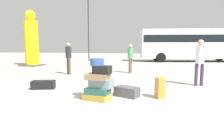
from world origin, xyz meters
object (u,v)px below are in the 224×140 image
suitcase_charcoal_upright_blue (127,92)px  person_tourist_with_camera (68,55)px  person_bearded_onlooker (130,56)px  suitcase_tan_behind_tower (160,88)px  suitcase_black_foreground_far (43,85)px  parked_bus (192,43)px  yellow_dummy_statue (31,41)px  lamp_post (88,20)px  suitcase_tower (99,83)px  person_passerby_in_red (200,58)px

suitcase_charcoal_upright_blue → person_tourist_with_camera: person_tourist_with_camera is taller
person_bearded_onlooker → person_tourist_with_camera: (-3.08, -1.27, 0.04)m
suitcase_tan_behind_tower → suitcase_charcoal_upright_blue: size_ratio=0.85×
suitcase_black_foreground_far → parked_bus: parked_bus is taller
person_bearded_onlooker → yellow_dummy_statue: (-7.99, 2.31, 0.92)m
parked_bus → lamp_post: 10.65m
suitcase_black_foreground_far → person_bearded_onlooker: 5.32m
suitcase_black_foreground_far → person_tourist_with_camera: 3.67m
yellow_dummy_statue → parked_bus: 14.80m
suitcase_tower → suitcase_black_foreground_far: bearing=159.6°
suitcase_black_foreground_far → suitcase_charcoal_upright_blue: bearing=-25.3°
person_bearded_onlooker → parked_bus: parked_bus is taller
suitcase_tan_behind_tower → lamp_post: 15.44m
suitcase_black_foreground_far → person_bearded_onlooker: bearing=45.4°
person_tourist_with_camera → yellow_dummy_statue: bearing=-175.7°
suitcase_black_foreground_far → parked_bus: (6.90, 14.78, 1.69)m
yellow_dummy_statue → parked_bus: size_ratio=0.41×
yellow_dummy_statue → parked_bus: (12.63, 7.72, -0.04)m
person_tourist_with_camera → yellow_dummy_statue: (-4.91, 3.58, 0.87)m
suitcase_tan_behind_tower → yellow_dummy_statue: yellow_dummy_statue is taller
person_passerby_in_red → parked_bus: size_ratio=0.16×
suitcase_tower → person_bearded_onlooker: (-0.03, 5.60, 0.49)m
yellow_dummy_statue → lamp_post: lamp_post is taller
suitcase_tower → person_passerby_in_red: (2.99, 2.76, 0.55)m
suitcase_tower → person_bearded_onlooker: person_bearded_onlooker is taller
suitcase_tan_behind_tower → parked_bus: (3.01, 15.05, 1.54)m
person_tourist_with_camera → parked_bus: (7.71, 11.30, 0.84)m
suitcase_black_foreground_far → lamp_post: bearing=85.3°
parked_bus → suitcase_tan_behind_tower: bearing=-112.0°
suitcase_charcoal_upright_blue → suitcase_black_foreground_far: (-2.96, 0.32, -0.00)m
suitcase_tower → person_passerby_in_red: bearing=42.7°
yellow_dummy_statue → parked_bus: yellow_dummy_statue is taller
person_passerby_in_red → lamp_post: lamp_post is taller
suitcase_tower → person_tourist_with_camera: bearing=125.6°
suitcase_tower → suitcase_charcoal_upright_blue: 0.91m
suitcase_black_foreground_far → lamp_post: lamp_post is taller
suitcase_tower → person_passerby_in_red: size_ratio=0.66×
lamp_post → suitcase_charcoal_upright_blue: bearing=-64.5°
suitcase_black_foreground_far → person_bearded_onlooker: size_ratio=0.48×
suitcase_tan_behind_tower → person_tourist_with_camera: (-4.70, 3.75, 0.71)m
suitcase_tower → parked_bus: (4.61, 15.64, 1.37)m
suitcase_charcoal_upright_blue → lamp_post: lamp_post is taller
suitcase_tower → person_bearded_onlooker: bearing=90.3°
parked_bus → person_bearded_onlooker: bearing=-125.5°
lamp_post → person_bearded_onlooker: bearing=-55.4°
person_bearded_onlooker → person_tourist_with_camera: person_tourist_with_camera is taller
person_passerby_in_red → yellow_dummy_statue: size_ratio=0.40×
person_bearded_onlooker → yellow_dummy_statue: yellow_dummy_statue is taller
suitcase_charcoal_upright_blue → person_bearded_onlooker: bearing=118.3°
suitcase_tower → parked_bus: size_ratio=0.11×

